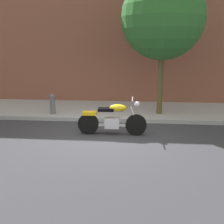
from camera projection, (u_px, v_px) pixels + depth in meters
The scene contains 6 objects.
ground_plane at pixel (106, 137), 8.36m from camera, with size 60.00×60.00×0.00m, color #38383D.
sidewalk at pixel (115, 110), 11.49m from camera, with size 24.12×3.23×0.14m, color #ACACAC.
building_facade at pixel (119, 25), 12.49m from camera, with size 24.12×0.50×7.14m, color brown.
motorcycle at pixel (112, 120), 8.49m from camera, with size 2.10×0.70×1.14m.
street_tree at pixel (163, 18), 9.87m from camera, with size 2.98×2.98×5.11m.
fire_hydrant at pixel (53, 106), 10.52m from camera, with size 0.20×0.20×0.91m.
Camera 1 is at (0.92, -7.91, 2.65)m, focal length 44.95 mm.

